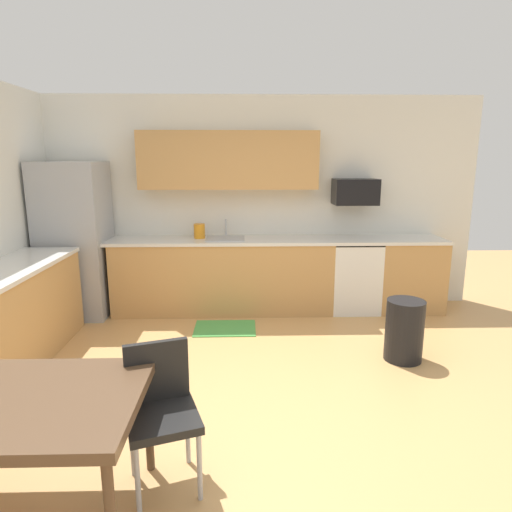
# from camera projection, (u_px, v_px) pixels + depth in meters

# --- Properties ---
(ground_plane) EXTENTS (12.00, 12.00, 0.00)m
(ground_plane) POSITION_uv_depth(u_px,v_px,m) (259.00, 407.00, 3.48)
(ground_plane) COLOR tan
(wall_back) EXTENTS (5.80, 0.10, 2.70)m
(wall_back) POSITION_uv_depth(u_px,v_px,m) (253.00, 203.00, 5.78)
(wall_back) COLOR silver
(wall_back) RESTS_ON ground
(cabinet_run_back) EXTENTS (2.73, 0.60, 0.90)m
(cabinet_run_back) POSITION_uv_depth(u_px,v_px,m) (223.00, 276.00, 5.62)
(cabinet_run_back) COLOR tan
(cabinet_run_back) RESTS_ON ground
(cabinet_run_back_right) EXTENTS (0.82, 0.60, 0.90)m
(cabinet_run_back_right) POSITION_uv_depth(u_px,v_px,m) (408.00, 275.00, 5.69)
(cabinet_run_back_right) COLOR tan
(cabinet_run_back_right) RESTS_ON ground
(cabinet_run_left) EXTENTS (0.60, 2.00, 0.90)m
(cabinet_run_left) POSITION_uv_depth(u_px,v_px,m) (10.00, 320.00, 4.11)
(cabinet_run_left) COLOR tan
(cabinet_run_left) RESTS_ON ground
(countertop_back) EXTENTS (4.80, 0.64, 0.04)m
(countertop_back) POSITION_uv_depth(u_px,v_px,m) (253.00, 240.00, 5.53)
(countertop_back) COLOR silver
(countertop_back) RESTS_ON cabinet_run_back
(countertop_left) EXTENTS (0.64, 2.00, 0.04)m
(countertop_left) POSITION_uv_depth(u_px,v_px,m) (4.00, 271.00, 4.01)
(countertop_left) COLOR silver
(countertop_left) RESTS_ON cabinet_run_left
(upper_cabinets_back) EXTENTS (2.20, 0.34, 0.70)m
(upper_cabinets_back) POSITION_uv_depth(u_px,v_px,m) (229.00, 160.00, 5.44)
(upper_cabinets_back) COLOR tan
(refrigerator) EXTENTS (0.76, 0.70, 1.88)m
(refrigerator) POSITION_uv_depth(u_px,v_px,m) (75.00, 240.00, 5.39)
(refrigerator) COLOR #9EA0A5
(refrigerator) RESTS_ON ground
(oven_range) EXTENTS (0.60, 0.60, 0.91)m
(oven_range) POSITION_uv_depth(u_px,v_px,m) (353.00, 275.00, 5.67)
(oven_range) COLOR white
(oven_range) RESTS_ON ground
(microwave) EXTENTS (0.54, 0.36, 0.32)m
(microwave) POSITION_uv_depth(u_px,v_px,m) (355.00, 192.00, 5.54)
(microwave) COLOR black
(sink_basin) EXTENTS (0.48, 0.40, 0.14)m
(sink_basin) POSITION_uv_depth(u_px,v_px,m) (225.00, 243.00, 5.53)
(sink_basin) COLOR #A5A8AD
(sink_basin) RESTS_ON countertop_back
(sink_faucet) EXTENTS (0.02, 0.02, 0.24)m
(sink_faucet) POSITION_uv_depth(u_px,v_px,m) (226.00, 229.00, 5.67)
(sink_faucet) COLOR #B2B5BA
(sink_faucet) RESTS_ON countertop_back
(dining_table) EXTENTS (1.40, 0.90, 0.73)m
(dining_table) POSITION_uv_depth(u_px,v_px,m) (3.00, 409.00, 2.25)
(dining_table) COLOR brown
(dining_table) RESTS_ON ground
(chair_near_table) EXTENTS (0.51, 0.51, 0.85)m
(chair_near_table) POSITION_uv_depth(u_px,v_px,m) (161.00, 404.00, 2.59)
(chair_near_table) COLOR black
(chair_near_table) RESTS_ON ground
(trash_bin) EXTENTS (0.36, 0.36, 0.60)m
(trash_bin) POSITION_uv_depth(u_px,v_px,m) (404.00, 330.00, 4.25)
(trash_bin) COLOR black
(trash_bin) RESTS_ON ground
(floor_mat) EXTENTS (0.70, 0.50, 0.01)m
(floor_mat) POSITION_uv_depth(u_px,v_px,m) (225.00, 328.00, 5.09)
(floor_mat) COLOR #4CA54C
(floor_mat) RESTS_ON ground
(kettle) EXTENTS (0.14, 0.14, 0.20)m
(kettle) POSITION_uv_depth(u_px,v_px,m) (199.00, 232.00, 5.54)
(kettle) COLOR orange
(kettle) RESTS_ON countertop_back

